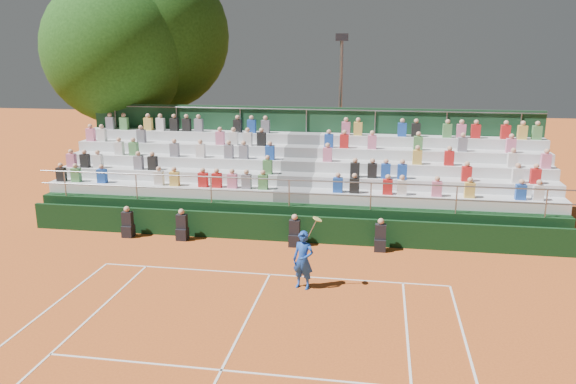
% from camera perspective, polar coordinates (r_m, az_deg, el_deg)
% --- Properties ---
extents(ground, '(90.00, 90.00, 0.00)m').
position_cam_1_polar(ground, '(17.81, -1.86, -8.39)').
color(ground, '#C65821').
rests_on(ground, ground).
extents(courtside_wall, '(20.00, 0.15, 1.00)m').
position_cam_1_polar(courtside_wall, '(20.59, -0.14, -3.71)').
color(courtside_wall, black).
rests_on(courtside_wall, ground).
extents(line_officials, '(9.78, 0.40, 1.19)m').
position_cam_1_polar(line_officials, '(20.48, -4.55, -3.93)').
color(line_officials, black).
rests_on(line_officials, ground).
extents(grandstand, '(20.00, 5.20, 4.40)m').
position_cam_1_polar(grandstand, '(23.50, 1.16, 0.05)').
color(grandstand, black).
rests_on(grandstand, ground).
extents(tennis_player, '(0.90, 0.58, 2.22)m').
position_cam_1_polar(tennis_player, '(16.55, 1.56, -6.91)').
color(tennis_player, '#1643AA').
rests_on(tennis_player, ground).
extents(tree_west, '(7.21, 7.21, 10.43)m').
position_cam_1_polar(tree_west, '(29.71, -16.93, 13.61)').
color(tree_west, '#362313').
rests_on(tree_west, ground).
extents(tree_east, '(7.89, 7.89, 11.48)m').
position_cam_1_polar(tree_east, '(31.12, -13.56, 15.14)').
color(tree_east, '#362313').
rests_on(tree_east, ground).
extents(floodlight_mast, '(0.60, 0.25, 7.61)m').
position_cam_1_polar(floodlight_mast, '(28.41, 5.36, 9.40)').
color(floodlight_mast, gray).
rests_on(floodlight_mast, ground).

